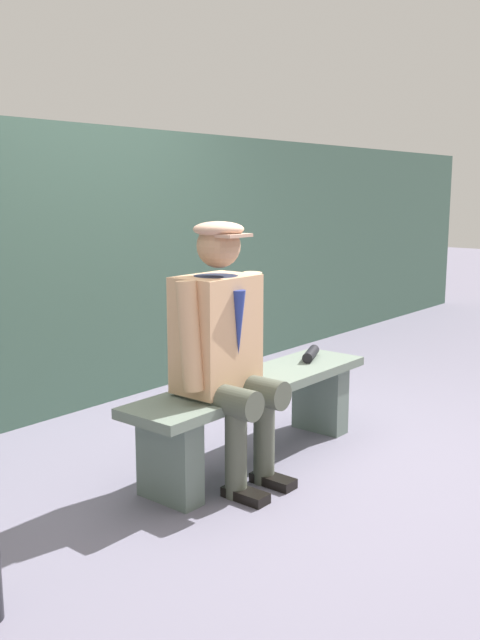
% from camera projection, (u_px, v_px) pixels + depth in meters
% --- Properties ---
extents(ground_plane, '(30.00, 30.00, 0.00)m').
position_uv_depth(ground_plane, '(254.00, 460.00, 3.95)').
color(ground_plane, slate).
extents(bench, '(1.70, 0.40, 0.47)m').
position_uv_depth(bench, '(255.00, 405.00, 3.89)').
color(bench, slate).
rests_on(bench, ground).
extents(seated_man, '(0.58, 0.55, 1.34)m').
position_uv_depth(seated_man, '(223.00, 342.00, 3.55)').
color(seated_man, tan).
rests_on(seated_man, ground).
extents(rolled_magazine, '(0.26, 0.16, 0.06)m').
position_uv_depth(rolled_magazine, '(311.00, 354.00, 4.33)').
color(rolled_magazine, black).
rests_on(rolled_magazine, bench).
extents(stadium_wall, '(12.00, 0.24, 1.93)m').
position_uv_depth(stadium_wall, '(70.00, 269.00, 4.78)').
color(stadium_wall, '#3B5749').
rests_on(stadium_wall, ground).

